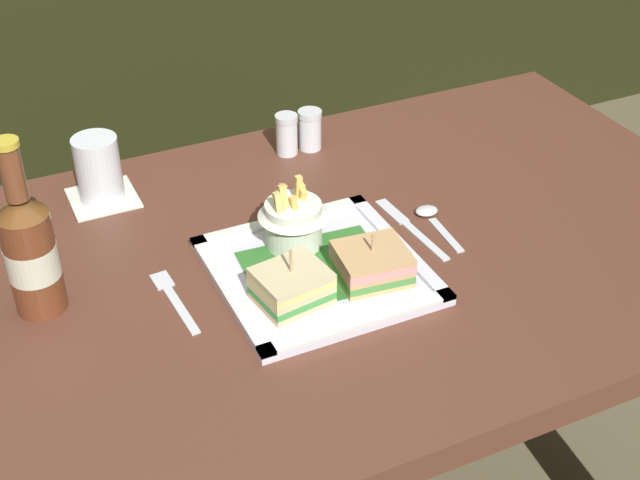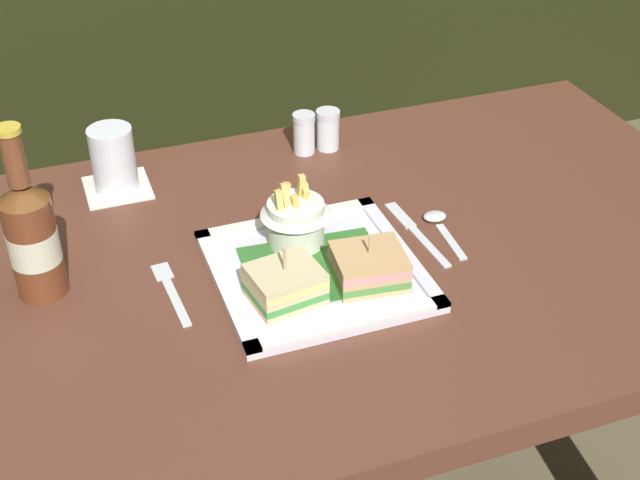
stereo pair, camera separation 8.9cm
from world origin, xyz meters
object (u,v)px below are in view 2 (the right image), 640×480
(water_glass, at_px, (114,163))
(knife, at_px, (414,231))
(sandwich_half_left, at_px, (285,284))
(square_plate, at_px, (315,271))
(salt_shaker, at_px, (304,136))
(dining_table, at_px, (324,338))
(pepper_shaker, at_px, (328,132))
(beer_bottle, at_px, (32,236))
(spoon, at_px, (439,222))
(fries_cup, at_px, (296,215))
(sandwich_half_right, at_px, (369,267))
(fork, at_px, (170,289))

(water_glass, distance_m, knife, 0.47)
(sandwich_half_left, bearing_deg, square_plate, 39.09)
(water_glass, relative_size, salt_shaker, 1.45)
(dining_table, distance_m, pepper_shaker, 0.36)
(sandwich_half_left, xyz_separation_m, beer_bottle, (-0.29, 0.14, 0.06))
(dining_table, distance_m, sandwich_half_left, 0.23)
(square_plate, distance_m, salt_shaker, 0.34)
(square_plate, xyz_separation_m, spoon, (0.21, 0.05, -0.00))
(water_glass, height_order, salt_shaker, water_glass)
(square_plate, bearing_deg, sandwich_half_left, -140.91)
(sandwich_half_left, bearing_deg, spoon, 20.13)
(beer_bottle, distance_m, water_glass, 0.27)
(spoon, height_order, pepper_shaker, pepper_shaker)
(square_plate, bearing_deg, knife, 15.85)
(knife, xyz_separation_m, pepper_shaker, (-0.03, 0.28, 0.03))
(fries_cup, bearing_deg, water_glass, 130.55)
(dining_table, bearing_deg, sandwich_half_right, -71.80)
(knife, xyz_separation_m, spoon, (0.04, 0.00, 0.00))
(pepper_shaker, bearing_deg, water_glass, -178.00)
(dining_table, relative_size, water_glass, 12.73)
(dining_table, distance_m, fork, 0.27)
(square_plate, relative_size, pepper_shaker, 3.94)
(fries_cup, xyz_separation_m, beer_bottle, (-0.35, 0.02, 0.03))
(beer_bottle, relative_size, water_glass, 2.40)
(water_glass, bearing_deg, pepper_shaker, 2.00)
(dining_table, relative_size, pepper_shaker, 18.74)
(dining_table, relative_size, fork, 9.07)
(square_plate, relative_size, knife, 1.53)
(sandwich_half_right, distance_m, pepper_shaker, 0.39)
(beer_bottle, xyz_separation_m, spoon, (0.56, -0.04, -0.08))
(sandwich_half_left, height_order, water_glass, water_glass)
(sandwich_half_right, bearing_deg, salt_shaker, 84.07)
(salt_shaker, height_order, pepper_shaker, salt_shaker)
(sandwich_half_right, bearing_deg, fork, 162.34)
(sandwich_half_right, height_order, salt_shaker, sandwich_half_right)
(fork, height_order, knife, same)
(salt_shaker, bearing_deg, fries_cup, -111.39)
(sandwich_half_left, height_order, pepper_shaker, sandwich_half_left)
(square_plate, height_order, fries_cup, fries_cup)
(sandwich_half_left, xyz_separation_m, fork, (-0.14, 0.08, -0.03))
(dining_table, relative_size, square_plate, 4.75)
(sandwich_half_right, distance_m, fork, 0.27)
(salt_shaker, bearing_deg, water_glass, -177.73)
(dining_table, bearing_deg, salt_shaker, 76.49)
(sandwich_half_left, distance_m, pepper_shaker, 0.43)
(fork, bearing_deg, sandwich_half_right, -17.66)
(beer_bottle, distance_m, fork, 0.19)
(fork, bearing_deg, dining_table, 2.56)
(sandwich_half_left, relative_size, beer_bottle, 0.41)
(water_glass, bearing_deg, spoon, -31.65)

